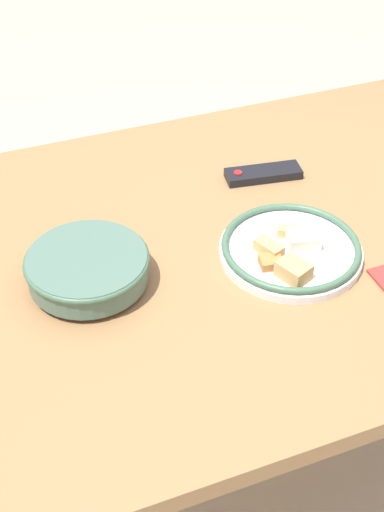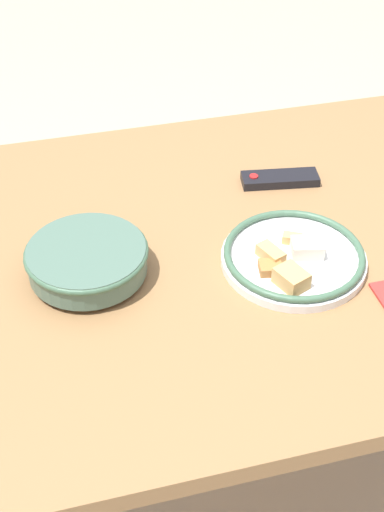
{
  "view_description": "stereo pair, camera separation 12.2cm",
  "coord_description": "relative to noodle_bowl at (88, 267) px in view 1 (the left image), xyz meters",
  "views": [
    {
      "loc": [
        -0.53,
        -1.03,
        1.69
      ],
      "look_at": [
        -0.15,
        -0.06,
        0.8
      ],
      "focal_mm": 50.0,
      "sensor_mm": 36.0,
      "label": 1
    },
    {
      "loc": [
        -0.41,
        -1.07,
        1.69
      ],
      "look_at": [
        -0.15,
        -0.06,
        0.8
      ],
      "focal_mm": 50.0,
      "sensor_mm": 36.0,
      "label": 2
    }
  ],
  "objects": [
    {
      "name": "dining_table",
      "position": [
        0.35,
        0.02,
        -0.11
      ],
      "size": [
        1.59,
        1.01,
        0.77
      ],
      "color": "olive",
      "rests_on": "ground_plane"
    },
    {
      "name": "tv_remote",
      "position": [
        0.46,
        0.2,
        -0.03
      ],
      "size": [
        0.18,
        0.08,
        0.02
      ],
      "rotation": [
        0.0,
        0.0,
        1.42
      ],
      "color": "black",
      "rests_on": "dining_table"
    },
    {
      "name": "food_plate",
      "position": [
        0.39,
        -0.07,
        -0.02
      ],
      "size": [
        0.28,
        0.28,
        0.05
      ],
      "color": "white",
      "rests_on": "dining_table"
    },
    {
      "name": "noodle_bowl",
      "position": [
        0.0,
        0.0,
        0.0
      ],
      "size": [
        0.24,
        0.24,
        0.07
      ],
      "color": "#4C6B5B",
      "rests_on": "dining_table"
    },
    {
      "name": "ground_plane",
      "position": [
        0.35,
        0.02,
        -0.81
      ],
      "size": [
        8.0,
        8.0,
        0.0
      ],
      "primitive_type": "plane",
      "color": "#B7A88E"
    }
  ]
}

